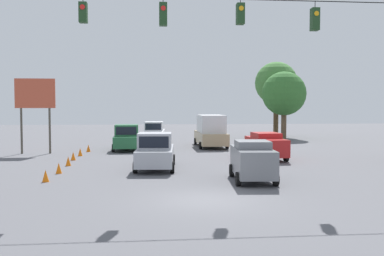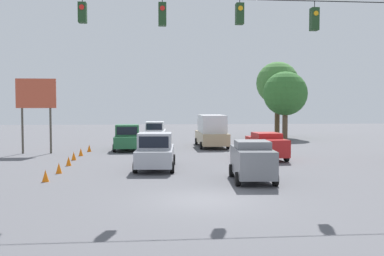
{
  "view_description": "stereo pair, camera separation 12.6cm",
  "coord_description": "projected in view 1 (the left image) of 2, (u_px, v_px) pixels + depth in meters",
  "views": [
    {
      "loc": [
        2.12,
        16.2,
        3.62
      ],
      "look_at": [
        -0.17,
        -7.59,
        2.41
      ],
      "focal_mm": 40.0,
      "sensor_mm": 36.0,
      "label": 1
    },
    {
      "loc": [
        1.99,
        16.22,
        3.62
      ],
      "look_at": [
        -0.17,
        -7.59,
        2.41
      ],
      "focal_mm": 40.0,
      "sensor_mm": 36.0,
      "label": 2
    }
  ],
  "objects": [
    {
      "name": "traffic_cone_fourth",
      "position": [
        73.0,
        156.0,
        28.66
      ],
      "size": [
        0.33,
        0.33,
        0.58
      ],
      "primitive_type": "cone",
      "color": "orange",
      "rests_on": "ground_plane"
    },
    {
      "name": "pickup_truck_green_withflow_far",
      "position": [
        127.0,
        138.0,
        35.45
      ],
      "size": [
        2.33,
        5.46,
        2.12
      ],
      "color": "#236038",
      "rests_on": "ground_plane"
    },
    {
      "name": "pickup_truck_white_withflow_deep",
      "position": [
        154.0,
        133.0,
        42.59
      ],
      "size": [
        2.43,
        5.59,
        2.12
      ],
      "color": "silver",
      "rests_on": "ground_plane"
    },
    {
      "name": "traffic_cone_third",
      "position": [
        68.0,
        161.0,
        25.97
      ],
      "size": [
        0.33,
        0.33,
        0.58
      ],
      "primitive_type": "cone",
      "color": "orange",
      "rests_on": "ground_plane"
    },
    {
      "name": "traffic_cone_farthest",
      "position": [
        88.0,
        148.0,
        34.03
      ],
      "size": [
        0.33,
        0.33,
        0.58
      ],
      "primitive_type": "cone",
      "color": "orange",
      "rests_on": "ground_plane"
    },
    {
      "name": "ground_plane",
      "position": [
        206.0,
        200.0,
        16.49
      ],
      "size": [
        140.0,
        140.0,
        0.0
      ],
      "primitive_type": "plane",
      "color": "#56565B"
    },
    {
      "name": "traffic_cone_nearest",
      "position": [
        46.0,
        176.0,
        20.45
      ],
      "size": [
        0.33,
        0.33,
        0.58
      ],
      "primitive_type": "cone",
      "color": "orange",
      "rests_on": "ground_plane"
    },
    {
      "name": "tree_horizon_left",
      "position": [
        284.0,
        94.0,
        47.75
      ],
      "size": [
        4.92,
        4.92,
        7.52
      ],
      "color": "brown",
      "rests_on": "ground_plane"
    },
    {
      "name": "traffic_cone_second",
      "position": [
        59.0,
        168.0,
        23.0
      ],
      "size": [
        0.33,
        0.33,
        0.58
      ],
      "primitive_type": "cone",
      "color": "orange",
      "rests_on": "ground_plane"
    },
    {
      "name": "sedan_grey_crossing_near",
      "position": [
        252.0,
        160.0,
        20.69
      ],
      "size": [
        2.17,
        4.11,
        1.96
      ],
      "color": "slate",
      "rests_on": "ground_plane"
    },
    {
      "name": "box_truck_tan_oncoming_deep",
      "position": [
        211.0,
        131.0,
        38.05
      ],
      "size": [
        2.5,
        6.73,
        2.86
      ],
      "color": "tan",
      "rests_on": "ground_plane"
    },
    {
      "name": "tree_horizon_right",
      "position": [
        276.0,
        83.0,
        50.97
      ],
      "size": [
        5.05,
        5.05,
        8.93
      ],
      "color": "#4C3823",
      "rests_on": "ground_plane"
    },
    {
      "name": "overhead_signal_span",
      "position": [
        203.0,
        59.0,
        17.66
      ],
      "size": [
        19.74,
        0.38,
        8.92
      ],
      "color": "#4C473D",
      "rests_on": "ground_plane"
    },
    {
      "name": "pickup_truck_silver_withflow_mid",
      "position": [
        155.0,
        152.0,
        24.67
      ],
      "size": [
        2.5,
        5.36,
        2.12
      ],
      "color": "#A8AAB2",
      "rests_on": "ground_plane"
    },
    {
      "name": "roadside_billboard",
      "position": [
        35.0,
        100.0,
        32.55
      ],
      "size": [
        3.0,
        0.16,
        5.74
      ],
      "color": "#4C473D",
      "rests_on": "ground_plane"
    },
    {
      "name": "traffic_cone_fifth",
      "position": [
        80.0,
        152.0,
        31.15
      ],
      "size": [
        0.33,
        0.33,
        0.58
      ],
      "primitive_type": "cone",
      "color": "orange",
      "rests_on": "ground_plane"
    },
    {
      "name": "sedan_red_oncoming_far",
      "position": [
        266.0,
        145.0,
        29.29
      ],
      "size": [
        2.17,
        4.59,
        1.82
      ],
      "color": "red",
      "rests_on": "ground_plane"
    }
  ]
}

